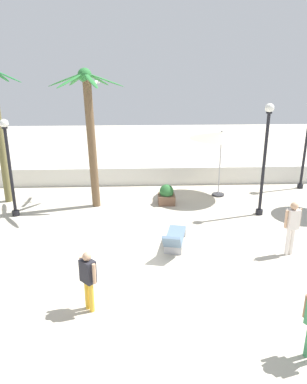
% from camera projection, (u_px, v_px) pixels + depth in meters
% --- Properties ---
extents(ground_plane, '(56.00, 56.00, 0.00)m').
position_uv_depth(ground_plane, '(158.00, 270.00, 10.40)').
color(ground_plane, beige).
extents(boundary_wall, '(25.20, 0.30, 0.87)m').
position_uv_depth(boundary_wall, '(148.00, 176.00, 17.94)').
color(boundary_wall, silver).
rests_on(boundary_wall, ground_plane).
extents(patio_umbrella_2, '(2.78, 2.78, 2.96)m').
position_uv_depth(patio_umbrella_2, '(222.00, 136.00, 15.65)').
color(patio_umbrella_2, '#333338').
rests_on(patio_umbrella_2, ground_plane).
extents(palm_tree_2, '(2.96, 2.69, 5.51)m').
position_uv_depth(palm_tree_2, '(90.00, 124.00, 14.20)').
color(palm_tree_2, brown).
rests_on(palm_tree_2, ground_plane).
extents(lamp_post_0, '(0.32, 0.32, 3.75)m').
position_uv_depth(lamp_post_0, '(9.00, 163.00, 13.60)').
color(lamp_post_0, black).
rests_on(lamp_post_0, ground_plane).
extents(lamp_post_1, '(0.39, 0.39, 4.14)m').
position_uv_depth(lamp_post_1, '(307.00, 133.00, 16.69)').
color(lamp_post_1, black).
rests_on(lamp_post_1, ground_plane).
extents(lamp_post_2, '(0.33, 0.33, 4.29)m').
position_uv_depth(lamp_post_2, '(265.00, 153.00, 13.60)').
color(lamp_post_2, black).
rests_on(lamp_post_2, ground_plane).
extents(lounge_chair_0, '(0.96, 1.96, 0.83)m').
position_uv_depth(lounge_chair_0, '(175.00, 238.00, 11.54)').
color(lounge_chair_0, '#B7B7BC').
rests_on(lounge_chair_0, ground_plane).
extents(guest_1, '(0.42, 0.43, 1.53)m').
position_uv_depth(guest_1, '(88.00, 276.00, 8.41)').
color(guest_1, gold).
rests_on(guest_1, ground_plane).
extents(guest_2, '(0.55, 0.32, 1.72)m').
position_uv_depth(guest_2, '(292.00, 223.00, 10.96)').
color(guest_2, silver).
rests_on(guest_2, ground_plane).
extents(seagull_0, '(0.38, 1.20, 0.14)m').
position_uv_depth(seagull_0, '(96.00, 82.00, 15.04)').
color(seagull_0, white).
extents(planter, '(0.70, 0.70, 0.85)m').
position_uv_depth(planter, '(166.00, 195.00, 15.40)').
color(planter, brown).
rests_on(planter, ground_plane).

